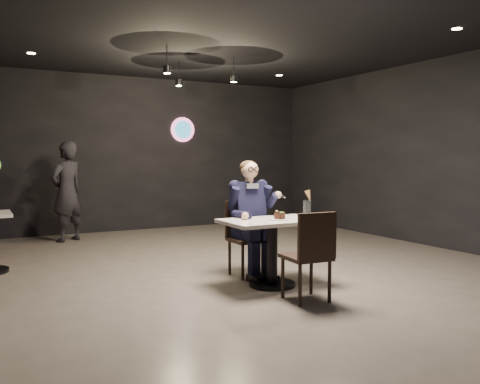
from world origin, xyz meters
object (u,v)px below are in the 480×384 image
seated_man (248,217)px  chair_near (306,255)px  main_table (272,253)px  sundae_glass (307,209)px  passerby (67,192)px  chair_far (248,238)px

seated_man → chair_near: bearing=-90.0°
main_table → seated_man: size_ratio=0.76×
sundae_glass → passerby: size_ratio=0.12×
chair_far → chair_near: 1.20m
main_table → sundae_glass: bearing=-9.3°
main_table → chair_far: (0.00, 0.55, 0.09)m
sundae_glass → chair_near: bearing=-125.9°
sundae_glass → passerby: bearing=114.2°
main_table → chair_far: bearing=90.0°
main_table → chair_near: bearing=-90.0°
main_table → seated_man: bearing=90.0°
sundae_glass → passerby: 4.71m
chair_far → passerby: size_ratio=0.54×
seated_man → passerby: (-1.51, 3.68, 0.13)m
chair_far → passerby: (-1.51, 3.68, 0.39)m
main_table → passerby: (-1.51, 4.23, 0.48)m
sundae_glass → seated_man: bearing=124.1°
passerby → chair_far: bearing=80.2°
chair_far → seated_man: bearing=-153.4°
chair_far → main_table: bearing=-90.0°
seated_man → main_table: bearing=-90.0°
main_table → passerby: 4.51m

